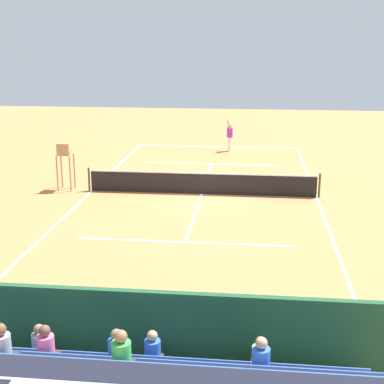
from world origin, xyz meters
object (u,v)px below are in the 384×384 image
bleacher_stand (120,379)px  tennis_player (230,135)px  tennis_ball_near (190,152)px  tennis_net (202,183)px  tennis_racket (216,150)px  courtside_bench (268,345)px  umpire_chair (65,161)px  tennis_ball_far (204,163)px  equipment_bag (173,358)px

bleacher_stand → tennis_player: bleacher_stand is taller
tennis_ball_near → tennis_player: bearing=-161.8°
bleacher_stand → tennis_ball_near: bleacher_stand is taller
tennis_net → tennis_racket: (0.05, -9.93, -0.49)m
tennis_player → courtside_bench: bearing=94.5°
bleacher_stand → tennis_racket: bleacher_stand is taller
bleacher_stand → umpire_chair: (6.17, -15.43, 0.35)m
tennis_ball_near → tennis_ball_far: 3.10m
tennis_ball_near → tennis_ball_far: bearing=110.6°
tennis_player → tennis_ball_near: 2.65m
umpire_chair → tennis_ball_near: size_ratio=32.42×
equipment_bag → courtside_bench: bearing=-176.3°
tennis_ball_far → tennis_racket: bearing=-95.7°
tennis_racket → tennis_ball_far: 3.91m
courtside_bench → tennis_ball_far: (3.04, -19.31, -0.53)m
tennis_net → tennis_ball_near: 9.08m
tennis_ball_far → courtside_bench: bearing=99.0°
umpire_chair → tennis_player: size_ratio=1.11×
bleacher_stand → tennis_racket: 25.31m
tennis_racket → tennis_player: bearing=165.6°
bleacher_stand → umpire_chair: 16.62m
tennis_net → equipment_bag: bearing=92.6°
tennis_net → tennis_ball_far: 6.07m
umpire_chair → tennis_ball_far: size_ratio=32.42×
bleacher_stand → courtside_bench: size_ratio=5.03×
tennis_net → equipment_bag: (-0.61, 13.40, -0.32)m
tennis_ball_near → tennis_racket: bearing=-146.2°
umpire_chair → tennis_ball_near: umpire_chair is taller
bleacher_stand → tennis_ball_near: size_ratio=137.27×
courtside_bench → tennis_ball_near: 22.60m
courtside_bench → tennis_racket: (2.65, -23.20, -0.54)m
courtside_bench → equipment_bag: bearing=3.7°
tennis_player → tennis_net: bearing=85.2°
bleacher_stand → courtside_bench: 3.39m
bleacher_stand → courtside_bench: bleacher_stand is taller
tennis_player → tennis_racket: tennis_player is taller
tennis_net → bleacher_stand: size_ratio=1.14×
tennis_player → tennis_racket: bearing=-14.4°
courtside_bench → equipment_bag: courtside_bench is taller
tennis_net → tennis_player: size_ratio=5.35×
equipment_bag → tennis_ball_far: equipment_bag is taller
tennis_racket → bleacher_stand: bearing=90.0°
umpire_chair → tennis_player: bearing=-126.0°
tennis_player → tennis_ball_far: tennis_player is taller
umpire_chair → equipment_bag: bearing=116.8°
tennis_ball_near → courtside_bench: bearing=100.5°
tennis_net → tennis_racket: size_ratio=18.48×
bleacher_stand → tennis_ball_near: (1.50, -24.30, -0.93)m
bleacher_stand → tennis_racket: size_ratio=16.26×
tennis_ball_near → umpire_chair: bearing=62.2°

